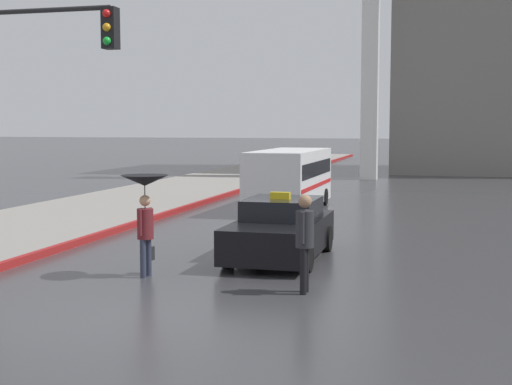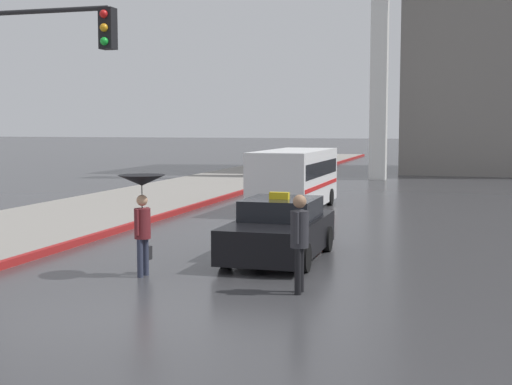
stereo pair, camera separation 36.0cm
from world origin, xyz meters
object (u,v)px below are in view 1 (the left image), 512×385
object	(u,v)px
traffic_light	(32,83)
taxi	(281,231)
pedestrian_with_umbrella	(145,198)
pedestrian_man	(305,234)
ambulance_van	(290,176)

from	to	relation	value
traffic_light	taxi	bearing A→B (deg)	30.73
pedestrian_with_umbrella	traffic_light	distance (m)	3.31
traffic_light	pedestrian_man	bearing A→B (deg)	-4.43
pedestrian_with_umbrella	pedestrian_man	distance (m)	3.41
taxi	ambulance_van	bearing A→B (deg)	-78.97
pedestrian_man	traffic_light	world-z (taller)	traffic_light
pedestrian_with_umbrella	pedestrian_man	xyz separation A→B (m)	(3.33, -0.56, -0.50)
pedestrian_with_umbrella	taxi	bearing A→B (deg)	-34.21
taxi	pedestrian_man	distance (m)	3.38
pedestrian_with_umbrella	ambulance_van	bearing A→B (deg)	4.02
taxi	pedestrian_with_umbrella	xyz separation A→B (m)	(-2.17, -2.59, 0.94)
pedestrian_with_umbrella	pedestrian_man	size ratio (longest dim) A/B	1.14
pedestrian_man	traffic_light	bearing A→B (deg)	-94.14
ambulance_van	pedestrian_man	world-z (taller)	ambulance_van
pedestrian_man	traffic_light	size ratio (longest dim) A/B	0.32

